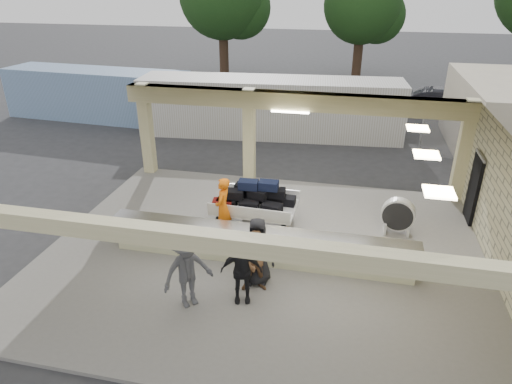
% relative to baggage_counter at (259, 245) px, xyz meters
% --- Properties ---
extents(ground, '(120.00, 120.00, 0.00)m').
position_rel_baggage_counter_xyz_m(ground, '(0.00, 0.50, -0.59)').
color(ground, '#2C2C2F').
rests_on(ground, ground).
extents(pavilion, '(12.01, 10.00, 3.55)m').
position_rel_baggage_counter_xyz_m(pavilion, '(0.21, 1.16, 0.76)').
color(pavilion, slate).
rests_on(pavilion, ground).
extents(baggage_counter, '(8.20, 0.58, 0.98)m').
position_rel_baggage_counter_xyz_m(baggage_counter, '(0.00, 0.00, 0.00)').
color(baggage_counter, '#C2BF91').
rests_on(baggage_counter, pavilion).
extents(luggage_cart, '(2.55, 1.64, 1.46)m').
position_rel_baggage_counter_xyz_m(luggage_cart, '(-0.58, 1.97, 0.31)').
color(luggage_cart, silver).
rests_on(luggage_cart, pavilion).
extents(drum_fan, '(1.03, 0.55, 1.10)m').
position_rel_baggage_counter_xyz_m(drum_fan, '(3.68, 2.39, 0.10)').
color(drum_fan, silver).
rests_on(drum_fan, pavilion).
extents(baggage_handler, '(0.38, 0.68, 1.84)m').
position_rel_baggage_counter_xyz_m(baggage_handler, '(-1.31, 1.07, 0.43)').
color(baggage_handler, orange).
rests_on(baggage_handler, pavilion).
extents(passenger_a, '(0.85, 0.52, 1.62)m').
position_rel_baggage_counter_xyz_m(passenger_a, '(0.21, -1.22, 0.32)').
color(passenger_a, brown).
rests_on(passenger_a, pavilion).
extents(passenger_b, '(1.02, 0.57, 1.64)m').
position_rel_baggage_counter_xyz_m(passenger_b, '(-0.07, -1.69, 0.33)').
color(passenger_b, black).
rests_on(passenger_b, pavilion).
extents(passenger_c, '(1.16, 1.14, 1.86)m').
position_rel_baggage_counter_xyz_m(passenger_c, '(-1.21, -2.10, 0.44)').
color(passenger_c, '#48494D').
rests_on(passenger_c, pavilion).
extents(passenger_d, '(0.90, 0.42, 1.78)m').
position_rel_baggage_counter_xyz_m(passenger_d, '(0.14, -0.92, 0.40)').
color(passenger_d, black).
rests_on(passenger_d, pavilion).
extents(car_white_a, '(5.15, 3.73, 1.33)m').
position_rel_baggage_counter_xyz_m(car_white_a, '(9.09, 14.34, 0.08)').
color(car_white_a, silver).
rests_on(car_white_a, ground).
extents(car_dark, '(4.54, 2.17, 1.45)m').
position_rel_baggage_counter_xyz_m(car_dark, '(6.93, 16.49, 0.14)').
color(car_dark, black).
rests_on(car_dark, ground).
extents(container_white, '(12.64, 3.52, 2.70)m').
position_rel_baggage_counter_xyz_m(container_white, '(-1.85, 11.15, 0.77)').
color(container_white, silver).
rests_on(container_white, ground).
extents(container_blue, '(10.16, 3.07, 2.61)m').
position_rel_baggage_counter_xyz_m(container_blue, '(-11.47, 11.92, 0.72)').
color(container_blue, '#7C99C6').
rests_on(container_blue, ground).
extents(tree_mid, '(6.00, 5.60, 8.00)m').
position_rel_baggage_counter_xyz_m(tree_mid, '(2.32, 26.66, 4.38)').
color(tree_mid, '#382619').
rests_on(tree_mid, ground).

